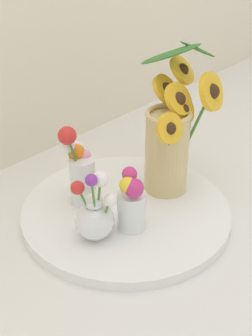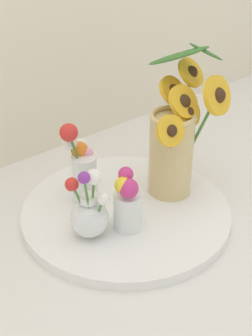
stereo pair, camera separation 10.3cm
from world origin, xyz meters
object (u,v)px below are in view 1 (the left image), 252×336
(serving_tray, at_px, (126,212))
(mason_jar_sunflowers, at_px, (171,136))
(vase_small_center, at_px, (132,202))
(vase_bulb_right, at_px, (95,216))
(vase_small_back, at_px, (80,169))

(serving_tray, bearing_deg, mason_jar_sunflowers, -6.65)
(serving_tray, height_order, mason_jar_sunflowers, mason_jar_sunflowers)
(mason_jar_sunflowers, height_order, vase_small_center, mason_jar_sunflowers)
(serving_tray, distance_m, vase_small_center, 0.11)
(serving_tray, relative_size, vase_small_center, 3.29)
(vase_small_center, bearing_deg, mason_jar_sunflowers, 13.06)
(mason_jar_sunflowers, height_order, vase_bulb_right, mason_jar_sunflowers)
(vase_bulb_right, bearing_deg, vase_small_back, 59.57)
(mason_jar_sunflowers, bearing_deg, serving_tray, 173.35)
(vase_bulb_right, xyz_separation_m, vase_small_back, (0.07, 0.12, 0.03))
(serving_tray, height_order, vase_bulb_right, vase_bulb_right)
(vase_small_back, bearing_deg, vase_bulb_right, -120.43)
(vase_small_back, bearing_deg, vase_small_center, -88.36)
(vase_small_center, distance_m, vase_small_back, 0.16)
(mason_jar_sunflowers, xyz_separation_m, vase_bulb_right, (-0.26, -0.01, -0.08))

